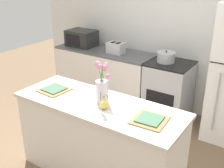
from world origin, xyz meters
name	(u,v)px	position (x,y,z in m)	size (l,w,h in m)	color
back_wall	(178,25)	(0.00, 2.00, 1.35)	(5.20, 0.08, 2.70)	silver
kitchen_island	(99,140)	(0.00, 0.00, 0.45)	(1.80, 0.66, 0.89)	silver
back_counter	(105,75)	(-1.06, 1.60, 0.44)	(1.68, 0.60, 0.89)	silver
stove_range	(168,91)	(0.10, 1.60, 0.44)	(0.60, 0.61, 0.89)	#B2B5B7
flower_vase	(102,87)	(0.02, 0.05, 1.06)	(0.17, 0.20, 0.44)	silver
pear_figurine	(104,104)	(0.12, -0.07, 0.94)	(0.08, 0.08, 0.13)	#E5CC4C
plate_setting_left	(54,89)	(-0.59, -0.02, 0.90)	(0.32, 0.32, 0.02)	olive
plate_setting_right	(150,120)	(0.59, -0.02, 0.90)	(0.32, 0.32, 0.02)	olive
toaster	(116,48)	(-0.81, 1.56, 0.97)	(0.28, 0.18, 0.17)	#B7BABC
cooking_pot	(166,57)	(0.02, 1.59, 0.96)	(0.26, 0.26, 0.17)	#B2B5B7
microwave	(82,38)	(-1.54, 1.60, 1.02)	(0.48, 0.37, 0.27)	black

